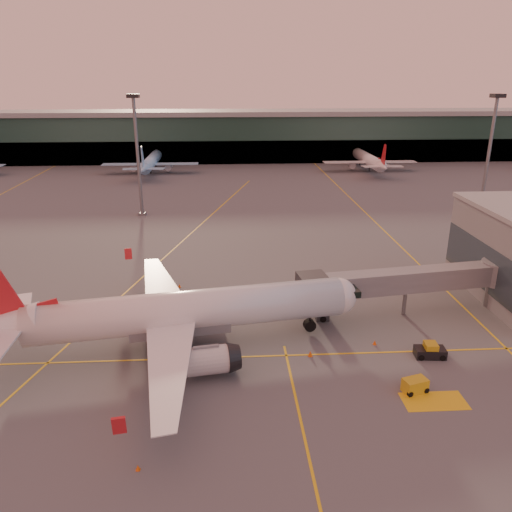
{
  "coord_description": "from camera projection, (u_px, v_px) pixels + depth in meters",
  "views": [
    {
      "loc": [
        -1.17,
        -42.59,
        28.89
      ],
      "look_at": [
        2.77,
        23.6,
        5.0
      ],
      "focal_mm": 35.0,
      "sensor_mm": 36.0,
      "label": 1
    }
  ],
  "objects": [
    {
      "name": "jet_bridge",
      "position": [
        418.0,
        281.0,
        63.21
      ],
      "size": [
        29.12,
        7.22,
        6.27
      ],
      "color": "slate",
      "rests_on": "ground"
    },
    {
      "name": "cone_fwd",
      "position": [
        310.0,
        354.0,
        54.58
      ],
      "size": [
        0.5,
        0.5,
        0.64
      ],
      "color": "#E1560B",
      "rests_on": "ground"
    },
    {
      "name": "gpu_cart",
      "position": [
        415.0,
        386.0,
        48.33
      ],
      "size": [
        2.65,
        2.01,
        1.38
      ],
      "rotation": [
        0.0,
        0.0,
        0.28
      ],
      "color": "gold",
      "rests_on": "ground"
    },
    {
      "name": "pushback_tug",
      "position": [
        430.0,
        351.0,
        54.36
      ],
      "size": [
        3.38,
        2.02,
        1.67
      ],
      "rotation": [
        0.0,
        0.0,
        -0.09
      ],
      "color": "black",
      "rests_on": "ground"
    },
    {
      "name": "cone_nose",
      "position": [
        375.0,
        342.0,
        56.99
      ],
      "size": [
        0.42,
        0.42,
        0.54
      ],
      "color": "#E1560B",
      "rests_on": "ground"
    },
    {
      "name": "ground",
      "position": [
        242.0,
        383.0,
        49.85
      ],
      "size": [
        600.0,
        600.0,
        0.0
      ],
      "primitive_type": "plane",
      "color": "#4C4F54",
      "rests_on": "ground"
    },
    {
      "name": "distant_aircraft_row",
      "position": [
        164.0,
        173.0,
        159.5
      ],
      "size": [
        290.0,
        34.0,
        13.0
      ],
      "color": "#8DC1EC",
      "rests_on": "ground"
    },
    {
      "name": "mast_west_near",
      "position": [
        137.0,
        147.0,
        105.69
      ],
      "size": [
        2.4,
        2.4,
        25.6
      ],
      "color": "slate",
      "rests_on": "ground"
    },
    {
      "name": "terminal",
      "position": [
        229.0,
        136.0,
        180.05
      ],
      "size": [
        400.0,
        20.0,
        17.6
      ],
      "color": "#19382D",
      "rests_on": "ground"
    },
    {
      "name": "catering_truck",
      "position": [
        169.0,
        317.0,
        58.52
      ],
      "size": [
        5.49,
        3.21,
        3.99
      ],
      "rotation": [
        0.0,
        0.0,
        0.2
      ],
      "color": "#B23D19",
      "rests_on": "ground"
    },
    {
      "name": "cone_wing_left",
      "position": [
        179.0,
        286.0,
        72.47
      ],
      "size": [
        0.43,
        0.43,
        0.55
      ],
      "color": "#E1560B",
      "rests_on": "ground"
    },
    {
      "name": "cone_wing_right",
      "position": [
        138.0,
        468.0,
        38.78
      ],
      "size": [
        0.38,
        0.38,
        0.49
      ],
      "color": "#E1560B",
      "rests_on": "ground"
    },
    {
      "name": "main_airplane",
      "position": [
        177.0,
        313.0,
        55.12
      ],
      "size": [
        43.04,
        39.0,
        13.02
      ],
      "rotation": [
        0.0,
        0.0,
        0.16
      ],
      "color": "white",
      "rests_on": "ground"
    },
    {
      "name": "taxi_markings",
      "position": [
        194.0,
        244.0,
        91.23
      ],
      "size": [
        100.12,
        173.0,
        0.01
      ],
      "color": "yellow",
      "rests_on": "ground"
    },
    {
      "name": "mast_east_near",
      "position": [
        490.0,
        147.0,
        106.12
      ],
      "size": [
        2.4,
        2.4,
        25.6
      ],
      "color": "slate",
      "rests_on": "ground"
    }
  ]
}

